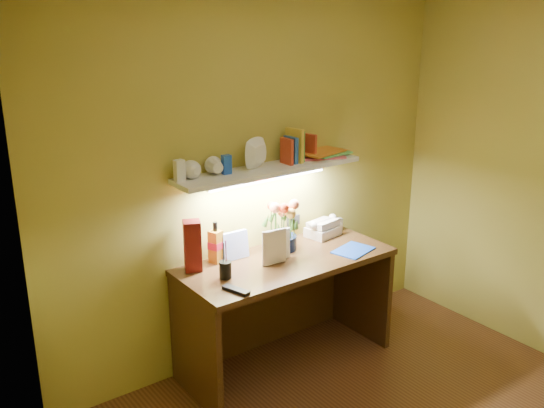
# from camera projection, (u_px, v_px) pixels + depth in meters

# --- Properties ---
(desk) EXTENTS (1.40, 0.60, 0.75)m
(desk) POSITION_uv_depth(u_px,v_px,m) (286.00, 312.00, 3.96)
(desk) COLOR #3C2110
(desk) RESTS_ON ground
(flower_bouquet) EXTENTS (0.22, 0.22, 0.32)m
(flower_bouquet) POSITION_uv_depth(u_px,v_px,m) (283.00, 226.00, 3.96)
(flower_bouquet) COLOR #051238
(flower_bouquet) RESTS_ON desk
(telephone) EXTENTS (0.25, 0.20, 0.13)m
(telephone) POSITION_uv_depth(u_px,v_px,m) (323.00, 227.00, 4.22)
(telephone) COLOR silver
(telephone) RESTS_ON desk
(desk_clock) EXTENTS (0.10, 0.06, 0.09)m
(desk_clock) POSITION_uv_depth(u_px,v_px,m) (336.00, 225.00, 4.32)
(desk_clock) COLOR silver
(desk_clock) RESTS_ON desk
(whisky_bottle) EXTENTS (0.09, 0.09, 0.27)m
(whisky_bottle) POSITION_uv_depth(u_px,v_px,m) (216.00, 242.00, 3.76)
(whisky_bottle) COLOR #A76B19
(whisky_bottle) RESTS_ON desk
(whisky_box) EXTENTS (0.13, 0.13, 0.31)m
(whisky_box) POSITION_uv_depth(u_px,v_px,m) (193.00, 246.00, 3.64)
(whisky_box) COLOR maroon
(whisky_box) RESTS_ON desk
(pen_cup) EXTENTS (0.08, 0.08, 0.18)m
(pen_cup) POSITION_uv_depth(u_px,v_px,m) (225.00, 264.00, 3.55)
(pen_cup) COLOR black
(pen_cup) RESTS_ON desk
(art_card) EXTENTS (0.18, 0.04, 0.18)m
(art_card) POSITION_uv_depth(u_px,v_px,m) (235.00, 245.00, 3.82)
(art_card) COLOR white
(art_card) RESTS_ON desk
(tv_remote) EXTENTS (0.10, 0.18, 0.02)m
(tv_remote) POSITION_uv_depth(u_px,v_px,m) (236.00, 290.00, 3.40)
(tv_remote) COLOR black
(tv_remote) RESTS_ON desk
(blue_folder) EXTENTS (0.30, 0.25, 0.01)m
(blue_folder) POSITION_uv_depth(u_px,v_px,m) (353.00, 250.00, 3.97)
(blue_folder) COLOR blue
(blue_folder) RESTS_ON desk
(desk_book_a) EXTENTS (0.17, 0.05, 0.23)m
(desk_book_a) POSITION_uv_depth(u_px,v_px,m) (262.00, 250.00, 3.69)
(desk_book_a) COLOR white
(desk_book_a) RESTS_ON desk
(desk_book_b) EXTENTS (0.15, 0.03, 0.20)m
(desk_book_b) POSITION_uv_depth(u_px,v_px,m) (272.00, 248.00, 3.75)
(desk_book_b) COLOR white
(desk_book_b) RESTS_ON desk
(wall_shelf) EXTENTS (1.30, 0.35, 0.25)m
(wall_shelf) POSITION_uv_depth(u_px,v_px,m) (272.00, 164.00, 3.81)
(wall_shelf) COLOR white
(wall_shelf) RESTS_ON ground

